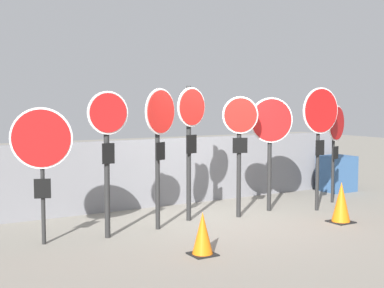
# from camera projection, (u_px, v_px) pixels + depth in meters

# --- Properties ---
(ground_plane) EXTENTS (40.00, 40.00, 0.00)m
(ground_plane) POSITION_uv_depth(u_px,v_px,m) (215.00, 220.00, 9.74)
(ground_plane) COLOR gray
(fence_back) EXTENTS (9.07, 0.12, 1.38)m
(fence_back) POSITION_uv_depth(u_px,v_px,m) (172.00, 172.00, 11.10)
(fence_back) COLOR slate
(fence_back) RESTS_ON ground
(stop_sign_0) EXTENTS (0.87, 0.35, 2.07)m
(stop_sign_0) POSITION_uv_depth(u_px,v_px,m) (41.00, 147.00, 7.91)
(stop_sign_0) COLOR black
(stop_sign_0) RESTS_ON ground
(stop_sign_1) EXTENTS (0.67, 0.15, 2.32)m
(stop_sign_1) POSITION_uv_depth(u_px,v_px,m) (108.00, 138.00, 8.30)
(stop_sign_1) COLOR black
(stop_sign_1) RESTS_ON ground
(stop_sign_2) EXTENTS (0.71, 0.35, 2.37)m
(stop_sign_2) POSITION_uv_depth(u_px,v_px,m) (160.00, 130.00, 8.86)
(stop_sign_2) COLOR black
(stop_sign_2) RESTS_ON ground
(stop_sign_3) EXTENTS (0.68, 0.24, 2.43)m
(stop_sign_3) POSITION_uv_depth(u_px,v_px,m) (190.00, 129.00, 9.51)
(stop_sign_3) COLOR black
(stop_sign_3) RESTS_ON ground
(stop_sign_4) EXTENTS (0.65, 0.24, 2.24)m
(stop_sign_4) POSITION_uv_depth(u_px,v_px,m) (240.00, 135.00, 9.79)
(stop_sign_4) COLOR black
(stop_sign_4) RESTS_ON ground
(stop_sign_5) EXTENTS (0.84, 0.30, 2.23)m
(stop_sign_5) POSITION_uv_depth(u_px,v_px,m) (271.00, 131.00, 10.35)
(stop_sign_5) COLOR black
(stop_sign_5) RESTS_ON ground
(stop_sign_6) EXTENTS (0.90, 0.13, 2.42)m
(stop_sign_6) POSITION_uv_depth(u_px,v_px,m) (320.00, 122.00, 10.37)
(stop_sign_6) COLOR black
(stop_sign_6) RESTS_ON ground
(stop_sign_7) EXTENTS (0.71, 0.30, 2.08)m
(stop_sign_7) POSITION_uv_depth(u_px,v_px,m) (336.00, 132.00, 11.23)
(stop_sign_7) COLOR black
(stop_sign_7) RESTS_ON ground
(traffic_cone_0) EXTENTS (0.35, 0.35, 0.61)m
(traffic_cone_0) POSITION_uv_depth(u_px,v_px,m) (203.00, 234.00, 7.49)
(traffic_cone_0) COLOR black
(traffic_cone_0) RESTS_ON ground
(traffic_cone_1) EXTENTS (0.39, 0.39, 0.73)m
(traffic_cone_1) POSITION_uv_depth(u_px,v_px,m) (341.00, 202.00, 9.49)
(traffic_cone_1) COLOR black
(traffic_cone_1) RESTS_ON ground
(storage_crate) EXTENTS (0.72, 0.69, 0.85)m
(storage_crate) POSITION_uv_depth(u_px,v_px,m) (337.00, 173.00, 12.80)
(storage_crate) COLOR #335684
(storage_crate) RESTS_ON ground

